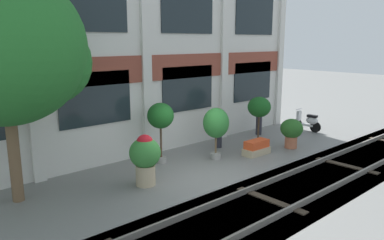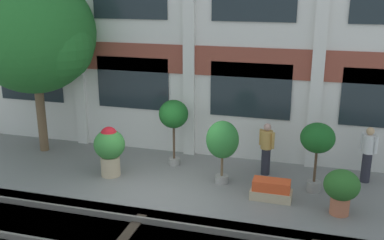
{
  "view_description": "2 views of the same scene",
  "coord_description": "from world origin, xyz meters",
  "views": [
    {
      "loc": [
        -7.43,
        -7.71,
        4.04
      ],
      "look_at": [
        1.03,
        1.79,
        1.34
      ],
      "focal_mm": 35.0,
      "sensor_mm": 36.0,
      "label": 1
    },
    {
      "loc": [
        3.88,
        -10.26,
        5.35
      ],
      "look_at": [
        0.38,
        2.01,
        1.48
      ],
      "focal_mm": 42.0,
      "sensor_mm": 36.0,
      "label": 2
    }
  ],
  "objects": [
    {
      "name": "potted_plant_low_pan",
      "position": [
        -0.19,
        1.98,
        1.56
      ],
      "size": [
        0.88,
        0.88,
        2.05
      ],
      "color": "gray",
      "rests_on": "ground"
    },
    {
      "name": "apartment_facade",
      "position": [
        0.0,
        3.29,
        4.38
      ],
      "size": [
        15.81,
        0.64,
        8.81
      ],
      "color": "silver",
      "rests_on": "ground"
    },
    {
      "name": "potted_plant_tall_urn",
      "position": [
        4.0,
        1.21,
        1.44
      ],
      "size": [
        0.9,
        0.9,
        1.92
      ],
      "color": "gray",
      "rests_on": "ground"
    },
    {
      "name": "potted_plant_ribbed_drum",
      "position": [
        4.63,
        0.12,
        0.68
      ],
      "size": [
        0.85,
        0.85,
        1.13
      ],
      "color": "#B76647",
      "rests_on": "ground"
    },
    {
      "name": "potted_plant_glazed_jar",
      "position": [
        -1.71,
        0.7,
        0.86
      ],
      "size": [
        0.89,
        0.89,
        1.48
      ],
      "color": "tan",
      "rests_on": "ground"
    },
    {
      "name": "potted_plant_square_trough",
      "position": [
        2.95,
        0.44,
        0.25
      ],
      "size": [
        1.07,
        0.51,
        0.53
      ],
      "color": "tan",
      "rests_on": "ground"
    },
    {
      "name": "broadleaf_tree",
      "position": [
        -4.78,
        1.99,
        3.78
      ],
      "size": [
        4.09,
        3.9,
        5.77
      ],
      "color": "brown",
      "rests_on": "ground"
    },
    {
      "name": "ground_plane",
      "position": [
        0.0,
        0.0,
        0.0
      ],
      "size": [
        80.0,
        80.0,
        0.0
      ],
      "primitive_type": "plane",
      "color": "slate"
    },
    {
      "name": "resident_watching_tracks",
      "position": [
        5.38,
        2.27,
        0.86
      ],
      "size": [
        0.43,
        0.37,
        1.61
      ],
      "rotation": [
        0.0,
        0.0,
        -2.26
      ],
      "color": "#282833",
      "rests_on": "ground"
    },
    {
      "name": "potted_plant_terracotta_small",
      "position": [
        1.51,
        1.09,
        1.24
      ],
      "size": [
        0.9,
        0.9,
        1.8
      ],
      "color": "gray",
      "rests_on": "ground"
    },
    {
      "name": "resident_by_doorway",
      "position": [
        2.61,
        2.03,
        0.83
      ],
      "size": [
        0.47,
        0.34,
        1.55
      ],
      "rotation": [
        0.0,
        0.0,
        -2.12
      ],
      "color": "#282833",
      "rests_on": "ground"
    }
  ]
}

